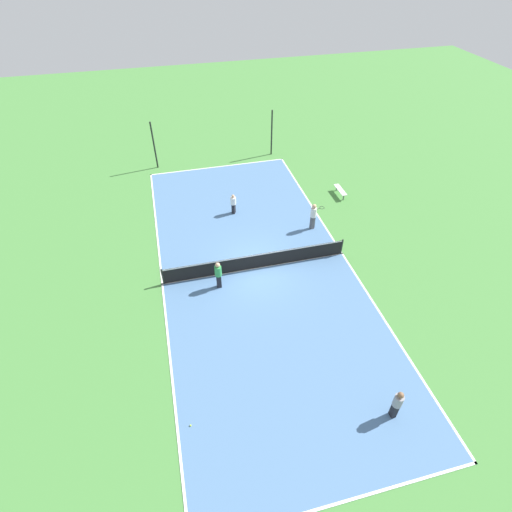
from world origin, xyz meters
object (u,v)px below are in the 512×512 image
(player_far_white, at_px, (313,215))
(fence_post_back_right, at_px, (272,133))
(player_baseline_gray, at_px, (397,403))
(player_near_white, at_px, (233,203))
(player_far_green, at_px, (218,273))
(tennis_ball_right_alley, at_px, (191,425))
(fence_post_back_left, at_px, (154,145))
(bench, at_px, (340,190))
(tennis_ball_far_baseline, at_px, (225,267))
(tennis_net, at_px, (256,261))

(player_far_white, relative_size, fence_post_back_right, 0.49)
(player_baseline_gray, distance_m, player_near_white, 15.47)
(player_far_green, bearing_deg, tennis_ball_right_alley, 77.13)
(fence_post_back_right, bearing_deg, player_baseline_gray, -93.68)
(player_far_green, distance_m, player_far_white, 7.47)
(fence_post_back_left, bearing_deg, player_baseline_gray, -71.32)
(player_far_green, bearing_deg, bench, -139.30)
(tennis_ball_right_alley, relative_size, tennis_ball_far_baseline, 1.00)
(tennis_ball_far_baseline, distance_m, fence_post_back_right, 14.13)
(fence_post_back_left, distance_m, fence_post_back_right, 9.11)
(player_far_green, bearing_deg, player_baseline_gray, 127.27)
(bench, relative_size, tennis_ball_far_baseline, 22.51)
(bench, height_order, tennis_ball_far_baseline, bench)
(tennis_ball_right_alley, bearing_deg, player_far_white, 50.48)
(player_near_white, relative_size, player_far_green, 0.83)
(bench, height_order, tennis_ball_right_alley, bench)
(bench, bearing_deg, player_baseline_gray, 164.10)
(player_baseline_gray, distance_m, fence_post_back_left, 23.91)
(player_near_white, xyz_separation_m, tennis_ball_far_baseline, (-1.56, -5.07, -0.73))
(bench, xyz_separation_m, player_far_white, (-3.22, -3.17, 0.65))
(player_baseline_gray, height_order, tennis_ball_right_alley, player_baseline_gray)
(tennis_ball_right_alley, bearing_deg, fence_post_back_left, 89.79)
(tennis_net, xyz_separation_m, player_baseline_gray, (3.10, -9.59, 0.39))
(player_far_white, height_order, fence_post_back_left, fence_post_back_left)
(player_baseline_gray, height_order, fence_post_back_left, fence_post_back_left)
(tennis_ball_far_baseline, distance_m, fence_post_back_left, 13.01)
(tennis_net, xyz_separation_m, tennis_ball_right_alley, (-4.63, -8.09, -0.48))
(fence_post_back_right, bearing_deg, tennis_ball_right_alley, -113.48)
(tennis_ball_far_baseline, bearing_deg, player_far_green, -111.77)
(player_far_green, xyz_separation_m, fence_post_back_right, (6.78, 13.97, 0.84))
(bench, relative_size, player_near_white, 1.11)
(bench, xyz_separation_m, player_far_green, (-9.74, -6.82, 0.58))
(player_baseline_gray, distance_m, fence_post_back_right, 22.70)
(player_near_white, bearing_deg, tennis_ball_right_alley, -167.63)
(tennis_net, height_order, bench, tennis_net)
(player_far_green, height_order, player_far_white, player_far_white)
(player_far_white, height_order, tennis_ball_far_baseline, player_far_white)
(tennis_net, bearing_deg, player_far_green, -157.35)
(player_far_green, bearing_deg, player_far_white, -145.06)
(player_baseline_gray, relative_size, fence_post_back_right, 0.44)
(tennis_ball_far_baseline, bearing_deg, bench, 30.56)
(tennis_net, distance_m, bench, 9.55)
(player_near_white, bearing_deg, fence_post_back_right, -1.17)
(tennis_net, relative_size, bench, 6.65)
(tennis_net, height_order, player_near_white, player_near_white)
(bench, xyz_separation_m, fence_post_back_left, (-12.06, 7.15, 1.42))
(tennis_ball_right_alley, bearing_deg, player_far_green, 71.45)
(player_near_white, relative_size, fence_post_back_left, 0.38)
(player_far_white, distance_m, tennis_ball_far_baseline, 6.44)
(bench, xyz_separation_m, fence_post_back_right, (-2.96, 7.15, 1.42))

